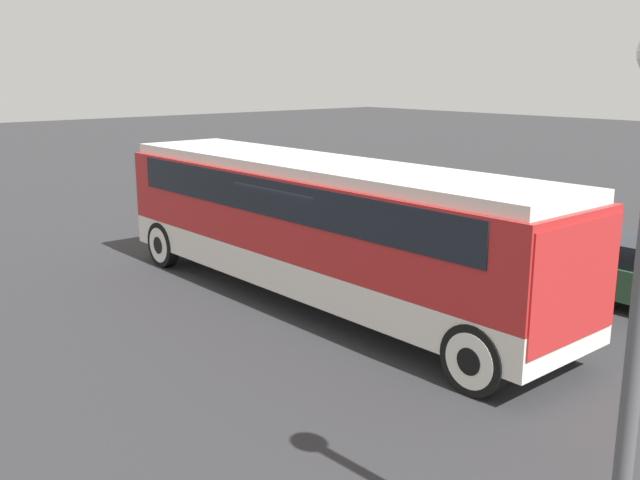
% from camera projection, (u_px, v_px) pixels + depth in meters
% --- Properties ---
extents(ground_plane, '(120.00, 120.00, 0.00)m').
position_uv_depth(ground_plane, '(320.00, 302.00, 14.80)').
color(ground_plane, '#2D2D30').
extents(tour_bus, '(11.35, 2.51, 2.93)m').
position_uv_depth(tour_bus, '(323.00, 219.00, 14.32)').
color(tour_bus, silver).
rests_on(tour_bus, ground_plane).
extents(parked_car_near, '(4.57, 1.82, 1.36)m').
position_uv_depth(parked_car_near, '(622.00, 269.00, 14.69)').
color(parked_car_near, '#2D5638').
rests_on(parked_car_near, ground_plane).
extents(parked_car_mid, '(4.58, 1.84, 1.33)m').
position_uv_depth(parked_car_mid, '(429.00, 203.00, 22.30)').
color(parked_car_mid, silver).
rests_on(parked_car_mid, ground_plane).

